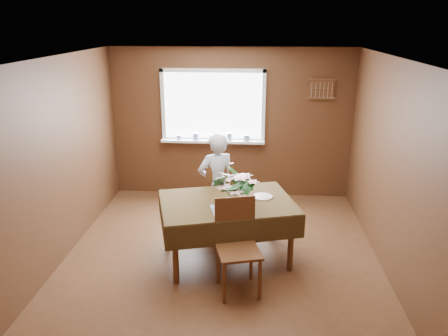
# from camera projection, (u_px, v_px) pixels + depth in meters

# --- Properties ---
(floor) EXTENTS (4.50, 4.50, 0.00)m
(floor) POSITION_uv_depth(u_px,v_px,m) (221.00, 260.00, 5.56)
(floor) COLOR #54321C
(floor) RESTS_ON ground
(ceiling) EXTENTS (4.50, 4.50, 0.00)m
(ceiling) POSITION_uv_depth(u_px,v_px,m) (220.00, 58.00, 4.75)
(ceiling) COLOR white
(ceiling) RESTS_ON wall_back
(wall_back) EXTENTS (4.00, 0.00, 4.00)m
(wall_back) POSITION_uv_depth(u_px,v_px,m) (231.00, 124.00, 7.28)
(wall_back) COLOR brown
(wall_back) RESTS_ON floor
(wall_front) EXTENTS (4.00, 0.00, 4.00)m
(wall_front) POSITION_uv_depth(u_px,v_px,m) (196.00, 270.00, 3.03)
(wall_front) COLOR brown
(wall_front) RESTS_ON floor
(wall_left) EXTENTS (0.00, 4.50, 4.50)m
(wall_left) POSITION_uv_depth(u_px,v_px,m) (57.00, 163.00, 5.29)
(wall_left) COLOR brown
(wall_left) RESTS_ON floor
(wall_right) EXTENTS (0.00, 4.50, 4.50)m
(wall_right) POSITION_uv_depth(u_px,v_px,m) (394.00, 171.00, 5.02)
(wall_right) COLOR brown
(wall_right) RESTS_ON floor
(window_assembly) EXTENTS (1.72, 0.20, 1.22)m
(window_assembly) POSITION_uv_depth(u_px,v_px,m) (213.00, 118.00, 7.22)
(window_assembly) COLOR white
(window_assembly) RESTS_ON wall_back
(spoon_rack) EXTENTS (0.44, 0.05, 0.33)m
(spoon_rack) POSITION_uv_depth(u_px,v_px,m) (322.00, 89.00, 6.96)
(spoon_rack) COLOR brown
(spoon_rack) RESTS_ON wall_back
(dining_table) EXTENTS (1.85, 1.49, 0.79)m
(dining_table) POSITION_uv_depth(u_px,v_px,m) (227.00, 208.00, 5.39)
(dining_table) COLOR brown
(dining_table) RESTS_ON floor
(chair_far) EXTENTS (0.60, 0.60, 1.01)m
(chair_far) POSITION_uv_depth(u_px,v_px,m) (216.00, 194.00, 6.22)
(chair_far) COLOR brown
(chair_far) RESTS_ON floor
(chair_near) EXTENTS (0.55, 0.55, 1.06)m
(chair_near) POSITION_uv_depth(u_px,v_px,m) (237.00, 242.00, 4.83)
(chair_near) COLOR brown
(chair_near) RESTS_ON floor
(seated_woman) EXTENTS (0.63, 0.55, 1.46)m
(seated_woman) POSITION_uv_depth(u_px,v_px,m) (216.00, 184.00, 6.07)
(seated_woman) COLOR white
(seated_woman) RESTS_ON floor
(flower_bouquet) EXTENTS (0.50, 0.50, 0.43)m
(flower_bouquet) POSITION_uv_depth(u_px,v_px,m) (235.00, 186.00, 5.08)
(flower_bouquet) COLOR white
(flower_bouquet) RESTS_ON dining_table
(side_plate) EXTENTS (0.26, 0.26, 0.01)m
(side_plate) POSITION_uv_depth(u_px,v_px,m) (263.00, 197.00, 5.48)
(side_plate) COLOR white
(side_plate) RESTS_ON dining_table
(table_knife) EXTENTS (0.04, 0.20, 0.00)m
(table_knife) POSITION_uv_depth(u_px,v_px,m) (241.00, 205.00, 5.23)
(table_knife) COLOR silver
(table_knife) RESTS_ON dining_table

